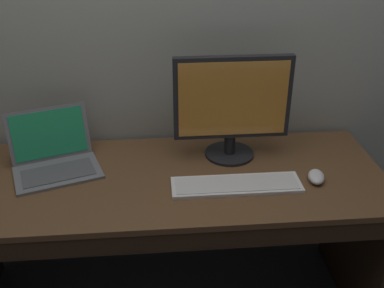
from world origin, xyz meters
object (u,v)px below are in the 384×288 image
at_px(laptop_space_gray, 54,157).
at_px(external_monitor, 232,104).
at_px(wired_keyboard, 236,185).
at_px(computer_mouse, 316,177).

xyz_separation_m(laptop_space_gray, external_monitor, (0.72, 0.03, 0.19)).
xyz_separation_m(laptop_space_gray, wired_keyboard, (0.71, -0.20, -0.04)).
distance_m(wired_keyboard, computer_mouse, 0.32).
height_order(laptop_space_gray, computer_mouse, laptop_space_gray).
distance_m(external_monitor, wired_keyboard, 0.33).
relative_size(external_monitor, wired_keyboard, 0.95).
distance_m(laptop_space_gray, computer_mouse, 1.05).
bearing_deg(external_monitor, computer_mouse, -35.70).
bearing_deg(computer_mouse, laptop_space_gray, -176.35).
distance_m(laptop_space_gray, external_monitor, 0.75).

